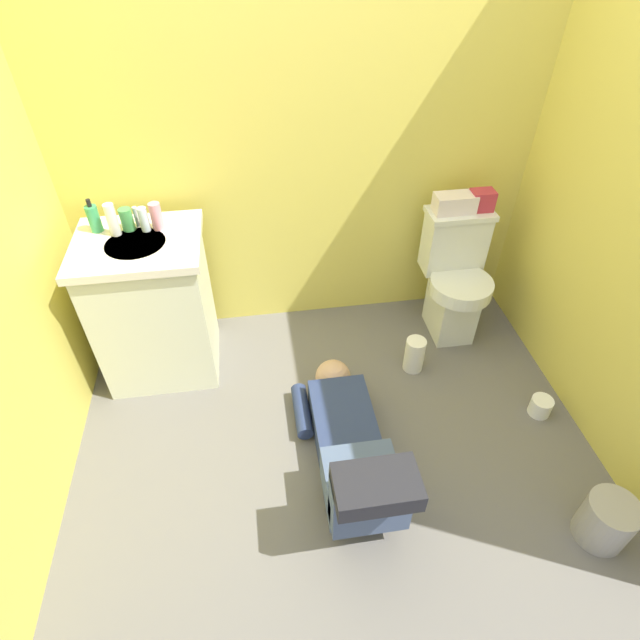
% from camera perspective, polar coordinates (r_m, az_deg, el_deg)
% --- Properties ---
extents(ground_plane, '(2.99, 2.95, 0.04)m').
position_cam_1_polar(ground_plane, '(2.61, 1.46, -13.03)').
color(ground_plane, '#64605C').
extents(wall_back, '(2.65, 0.08, 2.40)m').
position_cam_1_polar(wall_back, '(2.68, -2.02, 21.71)').
color(wall_back, '#DBCB53').
rests_on(wall_back, ground_plane).
extents(toilet, '(0.36, 0.46, 0.75)m').
position_cam_1_polar(toilet, '(3.01, 14.98, 4.63)').
color(toilet, silver).
rests_on(toilet, ground_plane).
extents(vanity_cabinet, '(0.60, 0.52, 0.82)m').
position_cam_1_polar(vanity_cabinet, '(2.76, -18.27, 1.48)').
color(vanity_cabinet, beige).
rests_on(vanity_cabinet, ground_plane).
extents(faucet, '(0.02, 0.02, 0.10)m').
position_cam_1_polar(faucet, '(2.63, -20.06, 10.96)').
color(faucet, silver).
rests_on(faucet, vanity_cabinet).
extents(person_plumber, '(0.39, 1.06, 0.52)m').
position_cam_1_polar(person_plumber, '(2.33, 3.59, -14.40)').
color(person_plumber, navy).
rests_on(person_plumber, ground_plane).
extents(tissue_box, '(0.22, 0.11, 0.10)m').
position_cam_1_polar(tissue_box, '(2.84, 15.01, 12.66)').
color(tissue_box, silver).
rests_on(tissue_box, toilet).
extents(toiletry_bag, '(0.12, 0.09, 0.11)m').
position_cam_1_polar(toiletry_bag, '(2.89, 17.85, 12.79)').
color(toiletry_bag, '#B22D3F').
rests_on(toiletry_bag, toilet).
extents(soap_dispenser, '(0.06, 0.06, 0.17)m').
position_cam_1_polar(soap_dispenser, '(2.66, -24.24, 10.46)').
color(soap_dispenser, '#35945B').
rests_on(soap_dispenser, vanity_cabinet).
extents(bottle_white, '(0.05, 0.05, 0.16)m').
position_cam_1_polar(bottle_white, '(2.59, -22.48, 10.45)').
color(bottle_white, white).
rests_on(bottle_white, vanity_cabinet).
extents(bottle_green, '(0.06, 0.06, 0.11)m').
position_cam_1_polar(bottle_green, '(2.61, -21.03, 10.59)').
color(bottle_green, '#469B4F').
rests_on(bottle_green, vanity_cabinet).
extents(bottle_clear, '(0.04, 0.04, 0.12)m').
position_cam_1_polar(bottle_clear, '(2.58, -19.32, 10.71)').
color(bottle_clear, silver).
rests_on(bottle_clear, vanity_cabinet).
extents(bottle_pink, '(0.06, 0.06, 0.13)m').
position_cam_1_polar(bottle_pink, '(2.57, -18.04, 11.12)').
color(bottle_pink, pink).
rests_on(bottle_pink, vanity_cabinet).
extents(trash_can, '(0.21, 0.21, 0.23)m').
position_cam_1_polar(trash_can, '(2.52, 29.67, -19.14)').
color(trash_can, gray).
rests_on(trash_can, ground_plane).
extents(paper_towel_roll, '(0.11, 0.11, 0.21)m').
position_cam_1_polar(paper_towel_roll, '(2.85, 10.64, -3.88)').
color(paper_towel_roll, white).
rests_on(paper_towel_roll, ground_plane).
extents(toilet_paper_roll, '(0.11, 0.11, 0.10)m').
position_cam_1_polar(toilet_paper_roll, '(2.87, 23.70, -8.94)').
color(toilet_paper_roll, white).
rests_on(toilet_paper_roll, ground_plane).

